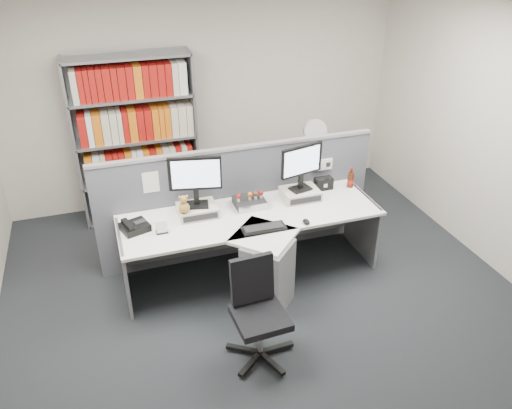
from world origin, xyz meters
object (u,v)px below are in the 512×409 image
object	(u,v)px
monitor_left	(195,178)
keyboard	(264,228)
monitor_right	(302,164)
desk_phone	(134,227)
cola_bottle	(351,180)
desk_calendar	(161,228)
shelving_unit	(137,142)
speaker	(323,183)
desk_fan	(315,133)
office_chair	(257,308)
filing_cabinet	(312,180)
desk	(258,248)
mouse	(306,222)
desktop_pc	(249,202)

from	to	relation	value
monitor_left	keyboard	size ratio (longest dim) A/B	1.22
monitor_right	desk_phone	world-z (taller)	monitor_right
monitor_left	cola_bottle	xyz separation A→B (m)	(1.72, 0.06, -0.32)
desk_calendar	shelving_unit	size ratio (longest dim) A/B	0.07
keyboard	cola_bottle	distance (m)	1.30
keyboard	shelving_unit	size ratio (longest dim) A/B	0.21
monitor_left	keyboard	xyz separation A→B (m)	(0.53, -0.47, -0.40)
keyboard	shelving_unit	distance (m)	2.16
speaker	desk_fan	size ratio (longest dim) A/B	0.41
office_chair	filing_cabinet	bearing A→B (deg)	56.61
desk	cola_bottle	world-z (taller)	cola_bottle
monitor_left	mouse	distance (m)	1.15
desk_calendar	filing_cabinet	size ratio (longest dim) A/B	0.19
cola_bottle	desk_phone	bearing A→B (deg)	-175.93
monitor_right	desktop_pc	bearing A→B (deg)	179.35
keyboard	filing_cabinet	distance (m)	1.93
desk_phone	shelving_unit	world-z (taller)	shelving_unit
desk_calendar	office_chair	world-z (taller)	office_chair
mouse	desk_fan	distance (m)	1.70
desk_phone	shelving_unit	bearing A→B (deg)	81.64
keyboard	desk_fan	world-z (taller)	desk_fan
keyboard	desk_calendar	bearing A→B (deg)	165.19
desk	office_chair	size ratio (longest dim) A/B	2.93
desk	cola_bottle	bearing A→B (deg)	20.26
monitor_left	keyboard	distance (m)	0.81
mouse	office_chair	size ratio (longest dim) A/B	0.11
mouse	office_chair	world-z (taller)	office_chair
filing_cabinet	desk_fan	world-z (taller)	desk_fan
desk	desktop_pc	bearing A→B (deg)	84.10
desk_calendar	desk_fan	world-z (taller)	desk_fan
desk	desk_calendar	bearing A→B (deg)	169.99
monitor_right	office_chair	size ratio (longest dim) A/B	0.55
cola_bottle	desk_fan	size ratio (longest dim) A/B	0.48
desktop_pc	shelving_unit	distance (m)	1.75
monitor_left	cola_bottle	size ratio (longest dim) A/B	2.26
desk_phone	cola_bottle	xyz separation A→B (m)	(2.34, 0.17, 0.05)
monitor_left	cola_bottle	bearing A→B (deg)	2.16
desk_calendar	monitor_right	bearing A→B (deg)	8.63
filing_cabinet	desk	bearing A→B (deg)	-130.61
monitor_left	desk_fan	bearing A→B (deg)	30.81
cola_bottle	filing_cabinet	size ratio (longest dim) A/B	0.33
speaker	office_chair	distance (m)	1.85
keyboard	desk_calendar	world-z (taller)	desk_calendar
monitor_left	office_chair	world-z (taller)	monitor_left
cola_bottle	shelving_unit	bearing A→B (deg)	146.48
filing_cabinet	monitor_right	bearing A→B (deg)	-120.72
monitor_right	shelving_unit	xyz separation A→B (m)	(-1.50, 1.47, -0.14)
filing_cabinet	office_chair	xyz separation A→B (m)	(-1.49, -2.26, 0.13)
speaker	filing_cabinet	world-z (taller)	speaker
monitor_left	filing_cabinet	xyz separation A→B (m)	(1.70, 1.02, -0.78)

